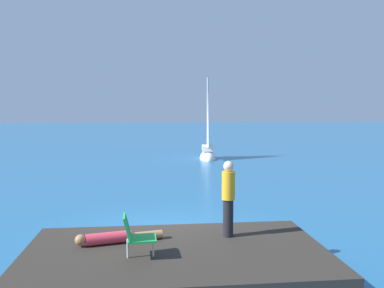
% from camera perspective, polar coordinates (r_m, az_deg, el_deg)
% --- Properties ---
extents(ground_plane, '(160.00, 160.00, 0.00)m').
position_cam_1_polar(ground_plane, '(11.04, -3.99, -12.54)').
color(ground_plane, '#236093').
extents(shore_ledge, '(5.91, 3.42, 0.62)m').
position_cam_1_polar(shore_ledge, '(8.13, -2.32, -16.83)').
color(shore_ledge, '#2D2823').
rests_on(shore_ledge, ground).
extents(boulder_seaward, '(1.77, 1.88, 1.15)m').
position_cam_1_polar(boulder_seaward, '(9.78, -13.58, -15.06)').
color(boulder_seaward, '#292421').
rests_on(boulder_seaward, ground).
extents(boulder_inland, '(1.01, 1.13, 0.72)m').
position_cam_1_polar(boulder_inland, '(9.98, -15.68, -14.68)').
color(boulder_inland, '#2C2426').
rests_on(boulder_inland, ground).
extents(sailboat_near, '(1.43, 3.22, 5.87)m').
position_cam_1_polar(sailboat_near, '(26.45, 2.25, -1.41)').
color(sailboat_near, white).
rests_on(sailboat_near, ground).
extents(person_sunbather, '(1.75, 0.53, 0.25)m').
position_cam_1_polar(person_sunbather, '(8.45, -10.87, -12.98)').
color(person_sunbather, '#DB384C').
rests_on(person_sunbather, shore_ledge).
extents(person_standing, '(0.28, 0.28, 1.62)m').
position_cam_1_polar(person_standing, '(8.57, 5.20, -7.46)').
color(person_standing, black).
rests_on(person_standing, shore_ledge).
extents(beach_chair, '(0.61, 0.50, 0.80)m').
position_cam_1_polar(beach_chair, '(7.54, -8.07, -12.58)').
color(beach_chair, green).
rests_on(beach_chair, shore_ledge).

